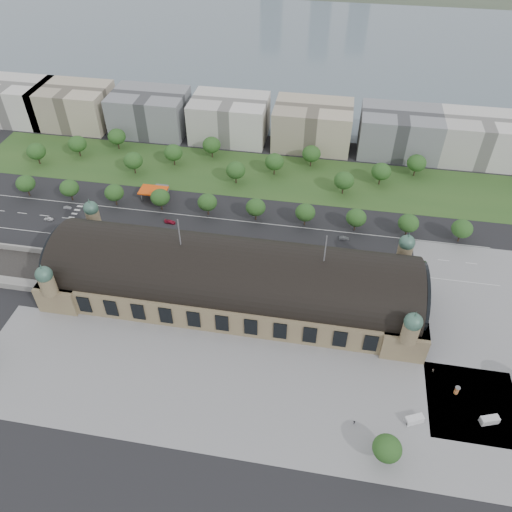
% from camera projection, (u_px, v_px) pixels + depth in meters
% --- Properties ---
extents(ground, '(900.00, 900.00, 0.00)m').
position_uv_depth(ground, '(234.00, 297.00, 206.28)').
color(ground, black).
rests_on(ground, ground).
extents(station, '(150.00, 48.40, 44.30)m').
position_uv_depth(station, '(233.00, 279.00, 199.44)').
color(station, '#857652').
rests_on(station, ground).
extents(plaza_south, '(190.00, 48.00, 0.12)m').
position_uv_depth(plaza_south, '(236.00, 391.00, 172.67)').
color(plaza_south, gray).
rests_on(plaza_south, ground).
extents(plaza_east, '(56.00, 100.00, 0.12)m').
position_uv_depth(plaza_east, '(494.00, 330.00, 193.07)').
color(plaza_east, gray).
rests_on(plaza_east, ground).
extents(road_slab, '(260.00, 26.00, 0.10)m').
position_uv_depth(road_slab, '(209.00, 234.00, 236.77)').
color(road_slab, black).
rests_on(road_slab, ground).
extents(grass_belt, '(300.00, 45.00, 0.10)m').
position_uv_depth(grass_belt, '(241.00, 173.00, 276.54)').
color(grass_belt, '#2D5221').
rests_on(grass_belt, ground).
extents(petrol_station, '(14.00, 13.00, 5.05)m').
position_uv_depth(petrol_station, '(158.00, 190.00, 259.20)').
color(petrol_station, '#E94B0D').
rests_on(petrol_station, ground).
extents(lake, '(700.00, 320.00, 0.08)m').
position_uv_depth(lake, '(305.00, 47.00, 425.25)').
color(lake, slate).
rests_on(lake, ground).
extents(office_0, '(45.00, 32.00, 24.00)m').
position_uv_depth(office_0, '(15.00, 101.00, 317.83)').
color(office_0, silver).
rests_on(office_0, ground).
extents(office_1, '(45.00, 32.00, 24.00)m').
position_uv_depth(office_1, '(74.00, 106.00, 312.70)').
color(office_1, '#BCAF94').
rests_on(office_1, ground).
extents(office_2, '(45.00, 32.00, 24.00)m').
position_uv_depth(office_2, '(150.00, 112.00, 306.28)').
color(office_2, gray).
rests_on(office_2, ground).
extents(office_3, '(45.00, 32.00, 24.00)m').
position_uv_depth(office_3, '(230.00, 118.00, 299.87)').
color(office_3, silver).
rests_on(office_3, ground).
extents(office_4, '(45.00, 32.00, 24.00)m').
position_uv_depth(office_4, '(312.00, 125.00, 293.45)').
color(office_4, '#BCAF94').
rests_on(office_4, ground).
extents(office_5, '(45.00, 32.00, 24.00)m').
position_uv_depth(office_5, '(399.00, 132.00, 287.04)').
color(office_5, gray).
rests_on(office_5, ground).
extents(office_6, '(45.00, 32.00, 24.00)m').
position_uv_depth(office_6, '(481.00, 139.00, 281.26)').
color(office_6, silver).
rests_on(office_6, ground).
extents(tree_row_0, '(9.60, 9.60, 11.52)m').
position_uv_depth(tree_row_0, '(26.00, 183.00, 255.68)').
color(tree_row_0, '#2D2116').
rests_on(tree_row_0, ground).
extents(tree_row_1, '(9.60, 9.60, 11.52)m').
position_uv_depth(tree_row_1, '(69.00, 188.00, 252.60)').
color(tree_row_1, '#2D2116').
rests_on(tree_row_1, ground).
extents(tree_row_2, '(9.60, 9.60, 11.52)m').
position_uv_depth(tree_row_2, '(114.00, 193.00, 249.52)').
color(tree_row_2, '#2D2116').
rests_on(tree_row_2, ground).
extents(tree_row_3, '(9.60, 9.60, 11.52)m').
position_uv_depth(tree_row_3, '(160.00, 197.00, 246.44)').
color(tree_row_3, '#2D2116').
rests_on(tree_row_3, ground).
extents(tree_row_4, '(9.60, 9.60, 11.52)m').
position_uv_depth(tree_row_4, '(207.00, 202.00, 243.36)').
color(tree_row_4, '#2D2116').
rests_on(tree_row_4, ground).
extents(tree_row_5, '(9.60, 9.60, 11.52)m').
position_uv_depth(tree_row_5, '(256.00, 207.00, 240.28)').
color(tree_row_5, '#2D2116').
rests_on(tree_row_5, ground).
extents(tree_row_6, '(9.60, 9.60, 11.52)m').
position_uv_depth(tree_row_6, '(305.00, 212.00, 237.20)').
color(tree_row_6, '#2D2116').
rests_on(tree_row_6, ground).
extents(tree_row_7, '(9.60, 9.60, 11.52)m').
position_uv_depth(tree_row_7, '(356.00, 218.00, 234.12)').
color(tree_row_7, '#2D2116').
rests_on(tree_row_7, ground).
extents(tree_row_8, '(9.60, 9.60, 11.52)m').
position_uv_depth(tree_row_8, '(408.00, 223.00, 231.04)').
color(tree_row_8, '#2D2116').
rests_on(tree_row_8, ground).
extents(tree_row_9, '(9.60, 9.60, 11.52)m').
position_uv_depth(tree_row_9, '(462.00, 229.00, 227.96)').
color(tree_row_9, '#2D2116').
rests_on(tree_row_9, ground).
extents(tree_belt_0, '(10.40, 10.40, 12.48)m').
position_uv_depth(tree_belt_0, '(36.00, 151.00, 278.59)').
color(tree_belt_0, '#2D2116').
rests_on(tree_belt_0, ground).
extents(tree_belt_1, '(10.40, 10.40, 12.48)m').
position_uv_depth(tree_belt_1, '(77.00, 144.00, 284.97)').
color(tree_belt_1, '#2D2116').
rests_on(tree_belt_1, ground).
extents(tree_belt_2, '(10.40, 10.40, 12.48)m').
position_uv_depth(tree_belt_2, '(117.00, 137.00, 291.35)').
color(tree_belt_2, '#2D2116').
rests_on(tree_belt_2, ground).
extents(tree_belt_3, '(10.40, 10.40, 12.48)m').
position_uv_depth(tree_belt_3, '(133.00, 161.00, 271.28)').
color(tree_belt_3, '#2D2116').
rests_on(tree_belt_3, ground).
extents(tree_belt_4, '(10.40, 10.40, 12.48)m').
position_uv_depth(tree_belt_4, '(173.00, 153.00, 277.66)').
color(tree_belt_4, '#2D2116').
rests_on(tree_belt_4, ground).
extents(tree_belt_5, '(10.40, 10.40, 12.48)m').
position_uv_depth(tree_belt_5, '(212.00, 145.00, 284.04)').
color(tree_belt_5, '#2D2116').
rests_on(tree_belt_5, ground).
extents(tree_belt_6, '(10.40, 10.40, 12.48)m').
position_uv_depth(tree_belt_6, '(236.00, 170.00, 263.96)').
color(tree_belt_6, '#2D2116').
rests_on(tree_belt_6, ground).
extents(tree_belt_7, '(10.40, 10.40, 12.48)m').
position_uv_depth(tree_belt_7, '(274.00, 162.00, 270.34)').
color(tree_belt_7, '#2D2116').
rests_on(tree_belt_7, ground).
extents(tree_belt_8, '(10.40, 10.40, 12.48)m').
position_uv_depth(tree_belt_8, '(311.00, 154.00, 276.72)').
color(tree_belt_8, '#2D2116').
rests_on(tree_belt_8, ground).
extents(tree_belt_9, '(10.40, 10.40, 12.48)m').
position_uv_depth(tree_belt_9, '(344.00, 180.00, 256.65)').
color(tree_belt_9, '#2D2116').
rests_on(tree_belt_9, ground).
extents(tree_belt_10, '(10.40, 10.40, 12.48)m').
position_uv_depth(tree_belt_10, '(381.00, 172.00, 263.03)').
color(tree_belt_10, '#2D2116').
rests_on(tree_belt_10, ground).
extents(tree_belt_11, '(10.40, 10.40, 12.48)m').
position_uv_depth(tree_belt_11, '(417.00, 163.00, 269.41)').
color(tree_belt_11, '#2D2116').
rests_on(tree_belt_11, ground).
extents(tree_plaza_s, '(9.00, 9.00, 10.64)m').
position_uv_depth(tree_plaza_s, '(387.00, 448.00, 149.96)').
color(tree_plaza_s, '#2D2116').
rests_on(tree_plaza_s, ground).
extents(traffic_car_0, '(4.59, 1.96, 1.55)m').
position_uv_depth(traffic_car_0, '(49.00, 219.00, 244.44)').
color(traffic_car_0, white).
rests_on(traffic_car_0, ground).
extents(traffic_car_1, '(3.98, 1.73, 1.27)m').
position_uv_depth(traffic_car_1, '(67.00, 208.00, 251.54)').
color(traffic_car_1, gray).
rests_on(traffic_car_1, ground).
extents(traffic_car_3, '(5.64, 2.71, 1.58)m').
position_uv_depth(traffic_car_3, '(170.00, 222.00, 242.59)').
color(traffic_car_3, maroon).
rests_on(traffic_car_3, ground).
extents(traffic_car_4, '(5.04, 2.48, 1.65)m').
position_uv_depth(traffic_car_4, '(250.00, 245.00, 229.35)').
color(traffic_car_4, '#1C1946').
rests_on(traffic_car_4, ground).
extents(traffic_car_5, '(4.70, 1.79, 1.53)m').
position_uv_depth(traffic_car_5, '(344.00, 238.00, 233.29)').
color(traffic_car_5, '#525459').
rests_on(traffic_car_5, ground).
extents(traffic_car_6, '(5.37, 2.85, 1.44)m').
position_uv_depth(traffic_car_6, '(418.00, 264.00, 219.98)').
color(traffic_car_6, silver).
rests_on(traffic_car_6, ground).
extents(parked_car_0, '(5.20, 3.70, 1.63)m').
position_uv_depth(parked_car_0, '(75.00, 241.00, 231.46)').
color(parked_car_0, black).
rests_on(parked_car_0, ground).
extents(parked_car_1, '(6.10, 4.78, 1.54)m').
position_uv_depth(parked_car_1, '(96.00, 238.00, 233.22)').
color(parked_car_1, maroon).
rests_on(parked_car_1, ground).
extents(parked_car_2, '(5.82, 4.01, 1.57)m').
position_uv_depth(parked_car_2, '(136.00, 249.00, 227.59)').
color(parked_car_2, '#16223F').
rests_on(parked_car_2, ground).
extents(parked_car_3, '(4.36, 3.42, 1.39)m').
position_uv_depth(parked_car_3, '(161.00, 249.00, 227.50)').
color(parked_car_3, '#5C5F64').
rests_on(parked_car_3, ground).
extents(parked_car_4, '(4.41, 3.52, 1.41)m').
position_uv_depth(parked_car_4, '(125.00, 248.00, 228.32)').
color(parked_car_4, silver).
rests_on(parked_car_4, ground).
extents(parked_car_5, '(6.40, 5.64, 1.64)m').
position_uv_depth(parked_car_5, '(149.00, 247.00, 228.55)').
color(parked_car_5, gray).
rests_on(parked_car_5, ground).
extents(parked_car_6, '(5.07, 4.20, 1.39)m').
position_uv_depth(parked_car_6, '(205.00, 254.00, 224.95)').
color(parked_car_6, black).
rests_on(parked_car_6, ground).
extents(bus_west, '(13.16, 3.62, 3.63)m').
position_uv_depth(bus_west, '(250.00, 244.00, 228.47)').
color(bus_west, red).
rests_on(bus_west, ground).
extents(bus_mid, '(12.20, 4.02, 3.34)m').
position_uv_depth(bus_mid, '(296.00, 257.00, 222.07)').
color(bus_mid, silver).
rests_on(bus_mid, ground).
extents(bus_east, '(12.77, 3.02, 3.55)m').
position_uv_depth(bus_east, '(311.00, 251.00, 224.87)').
color(bus_east, silver).
rests_on(bus_east, ground).
extents(van_east, '(6.49, 4.24, 2.62)m').
position_uv_depth(van_east, '(488.00, 420.00, 162.99)').
color(van_east, silver).
rests_on(van_east, ground).
extents(van_south, '(6.50, 4.70, 2.62)m').
position_uv_depth(van_south, '(413.00, 420.00, 163.09)').
color(van_south, silver).
rests_on(van_south, ground).
extents(advertising_column, '(1.77, 1.77, 3.36)m').
position_uv_depth(advertising_column, '(457.00, 390.00, 170.89)').
color(advertising_column, '#E33851').
rests_on(advertising_column, ground).
extents(pedestrian_1, '(0.68, 0.82, 1.93)m').
position_uv_depth(pedestrian_1, '(409.00, 424.00, 162.30)').
color(pedestrian_1, gray).
rests_on(pedestrian_1, ground).
extents(pedestrian_2, '(0.99, 1.03, 1.87)m').
position_uv_depth(pedestrian_2, '(433.00, 370.00, 178.03)').
color(pedestrian_2, gray).
rests_on(pedestrian_2, ground).
extents(pedestrian_4, '(0.91, 1.10, 1.58)m').
position_uv_depth(pedestrian_4, '(354.00, 423.00, 162.87)').
color(pedestrian_4, gray).
rests_on(pedestrian_4, ground).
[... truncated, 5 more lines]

